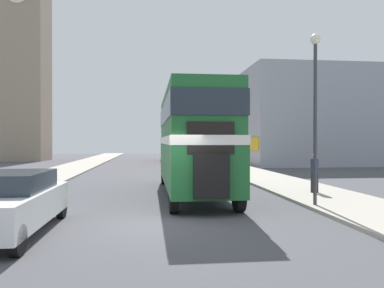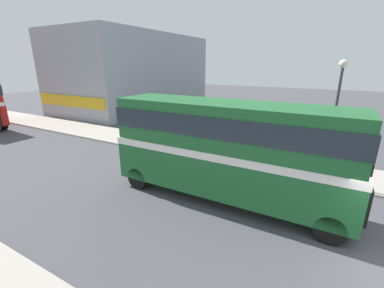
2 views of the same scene
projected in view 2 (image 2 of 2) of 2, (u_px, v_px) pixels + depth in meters
ground_plane at (383, 268)px, 7.62m from camera, size 120.00×120.00×0.00m
sidewalk_right at (366, 180)px, 13.23m from camera, size 3.50×120.00×0.12m
double_decker_bus at (227, 145)px, 10.74m from camera, size 2.42×10.26×4.32m
pedestrian_walking at (272, 148)px, 15.09m from camera, size 0.33×0.33×1.65m
street_lamp at (336, 106)px, 11.76m from camera, size 0.36×0.36×5.86m
shop_building_block at (136, 72)px, 34.54m from camera, size 20.94×10.57×9.38m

